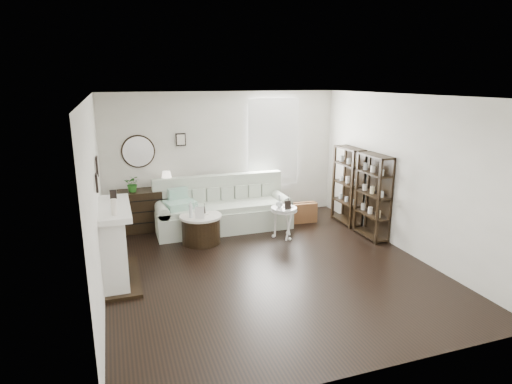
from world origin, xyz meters
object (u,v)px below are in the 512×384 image
object	(u,v)px
sofa	(223,211)
pedestal_table	(284,210)
drum_table	(201,229)
dresser	(150,210)

from	to	relation	value
sofa	pedestal_table	distance (m)	1.35
sofa	drum_table	world-z (taller)	sofa
dresser	pedestal_table	world-z (taller)	dresser
sofa	dresser	world-z (taller)	sofa
sofa	pedestal_table	world-z (taller)	sofa
drum_table	pedestal_table	size ratio (longest dim) A/B	1.28
drum_table	sofa	bearing A→B (deg)	49.38
dresser	pedestal_table	distance (m)	2.70
dresser	pedestal_table	xyz separation A→B (m)	(2.34, -1.32, 0.14)
sofa	pedestal_table	bearing A→B (deg)	-44.50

